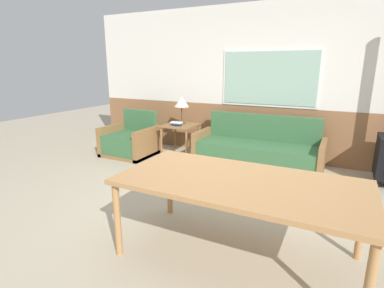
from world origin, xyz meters
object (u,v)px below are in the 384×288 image
Objects in this scene: side_table at (180,129)px; dining_table at (240,187)px; couch at (257,152)px; table_lamp at (182,102)px; armchair at (130,142)px.

side_table is 0.29× the size of dining_table.
couch is at bearing -0.44° from side_table.
couch is at bearing 101.03° from dining_table.
dining_table is at bearing -52.88° from table_lamp.
table_lamp reaches higher than dining_table.
couch is 2.33× the size of armchair.
table_lamp is (0.85, 0.50, 0.74)m from armchair.
couch is 4.05× the size of table_lamp.
dining_table is (1.96, -2.52, 0.17)m from side_table.
table_lamp is at bearing 104.12° from side_table.
couch is at bearing 4.29° from armchair.
armchair is (-2.34, -0.38, -0.01)m from couch.
couch is 1.49m from side_table.
table_lamp reaches higher than armchair.
side_table is at bearing 179.56° from couch.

